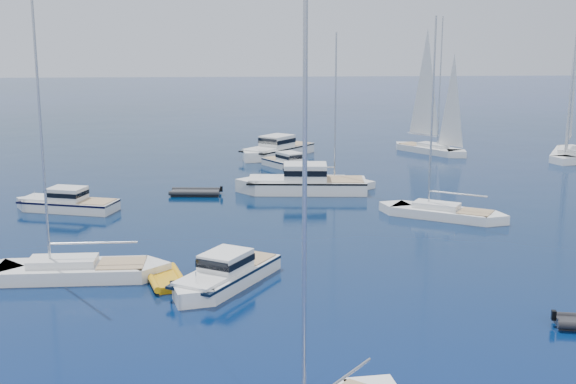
# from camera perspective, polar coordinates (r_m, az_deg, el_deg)

# --- Properties ---
(motor_cruiser_left) EXTENTS (6.77, 8.79, 2.28)m
(motor_cruiser_left) POSITION_cam_1_polar(r_m,az_deg,el_deg) (39.95, -4.88, -7.10)
(motor_cruiser_left) COLOR white
(motor_cruiser_left) RESTS_ON ground
(motor_cruiser_centre) EXTENTS (11.98, 4.55, 3.08)m
(motor_cruiser_centre) POSITION_cam_1_polar(r_m,az_deg,el_deg) (62.47, 1.11, -0.01)
(motor_cruiser_centre) COLOR silver
(motor_cruiser_centre) RESTS_ON ground
(motor_cruiser_far_l) EXTENTS (8.97, 5.01, 2.25)m
(motor_cruiser_far_l) POSITION_cam_1_polar(r_m,az_deg,el_deg) (58.54, -16.59, -1.35)
(motor_cruiser_far_l) COLOR silver
(motor_cruiser_far_l) RESTS_ON ground
(motor_cruiser_distant) EXTENTS (9.60, 10.59, 2.88)m
(motor_cruiser_distant) POSITION_cam_1_polar(r_m,az_deg,el_deg) (80.50, -0.94, 2.74)
(motor_cruiser_distant) COLOR silver
(motor_cruiser_distant) RESTS_ON ground
(motor_cruiser_horizon) EXTENTS (6.02, 7.87, 2.04)m
(motor_cruiser_horizon) POSITION_cam_1_polar(r_m,az_deg,el_deg) (73.26, 0.21, 1.80)
(motor_cruiser_horizon) COLOR silver
(motor_cruiser_horizon) RESTS_ON ground
(sailboat_mid_r) EXTENTS (9.92, 7.50, 14.77)m
(sailboat_mid_r) POSITION_cam_1_polar(r_m,az_deg,el_deg) (55.09, 11.64, -1.91)
(sailboat_mid_r) COLOR white
(sailboat_mid_r) RESTS_ON ground
(sailboat_mid_l) EXTENTS (11.28, 3.02, 16.54)m
(sailboat_mid_l) POSITION_cam_1_polar(r_m,az_deg,el_deg) (42.64, -16.14, -6.30)
(sailboat_mid_l) COLOR silver
(sailboat_mid_l) RESTS_ON ground
(sailboat_centre) EXTENTS (9.49, 3.50, 13.62)m
(sailboat_centre) POSITION_cam_1_polar(r_m,az_deg,el_deg) (64.28, 2.73, 0.33)
(sailboat_centre) COLOR silver
(sailboat_centre) RESTS_ON ground
(sailboat_sails_r) EXTENTS (8.30, 10.04, 15.33)m
(sailboat_sails_r) POSITION_cam_1_polar(r_m,az_deg,el_deg) (84.49, 10.76, 2.97)
(sailboat_sails_r) COLOR silver
(sailboat_sails_r) RESTS_ON ground
(sailboat_sails_far) EXTENTS (8.00, 11.29, 16.57)m
(sailboat_sails_far) POSITION_cam_1_polar(r_m,az_deg,el_deg) (84.82, 20.55, 2.45)
(sailboat_sails_far) COLOR white
(sailboat_sails_far) RESTS_ON ground
(tender_yellow) EXTENTS (3.20, 4.53, 0.95)m
(tender_yellow) POSITION_cam_1_polar(r_m,az_deg,el_deg) (40.75, -9.32, -6.83)
(tender_yellow) COLOR orange
(tender_yellow) RESTS_ON ground
(tender_grey_far) EXTENTS (4.52, 2.71, 0.95)m
(tender_grey_far) POSITION_cam_1_polar(r_m,az_deg,el_deg) (61.86, -7.08, -0.22)
(tender_grey_far) COLOR black
(tender_grey_far) RESTS_ON ground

